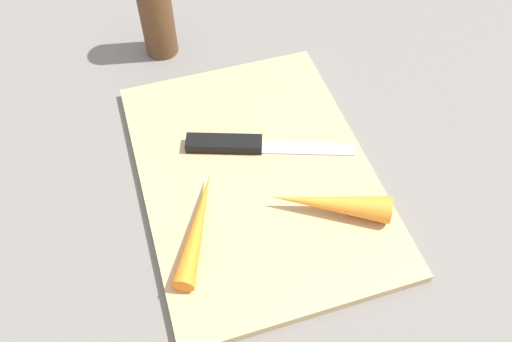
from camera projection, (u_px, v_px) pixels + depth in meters
The scene contains 6 objects.
ground_plane at pixel (256, 177), 0.62m from camera, with size 1.40×1.40×0.00m, color slate.
cutting_board at pixel (256, 174), 0.61m from camera, with size 0.36×0.26×0.01m, color tan.
knife at pixel (235, 144), 0.63m from camera, with size 0.08×0.20×0.01m.
carrot_long at pixel (198, 226), 0.55m from camera, with size 0.02×0.02×0.14m, color orange.
carrot_short at pixel (330, 204), 0.56m from camera, with size 0.03×0.03×0.13m, color orange.
pepper_grinder at pixel (156, 11), 0.70m from camera, with size 0.05×0.05×0.13m, color brown.
Camera 1 is at (0.35, -0.11, 0.50)m, focal length 37.15 mm.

